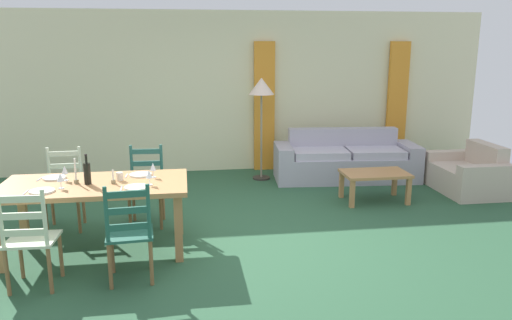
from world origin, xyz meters
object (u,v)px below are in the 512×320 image
Objects in this scene: wine_glass_near_right at (149,175)px; standing_lamp at (261,92)px; dining_chair_near_left at (30,239)px; wine_glass_near_left at (60,178)px; wine_bottle at (87,173)px; coffee_table at (375,177)px; couch at (345,161)px; coffee_cup_primary at (120,177)px; dining_chair_near_right at (129,233)px; dining_chair_far_right at (146,186)px; wine_glass_far_right at (153,167)px; dining_table at (95,191)px; dining_chair_far_left at (64,189)px; armchair_upholstered at (470,175)px; wine_glass_far_left at (65,170)px.

wine_glass_near_right is 0.10× the size of standing_lamp.
wine_glass_near_left is (0.15, 0.62, 0.38)m from dining_chair_near_left.
coffee_table is at bearing 19.19° from wine_bottle.
coffee_cup_primary is at bearing -143.95° from couch.
dining_chair_near_right is 3.04× the size of wine_bottle.
dining_chair_near_left is 0.85m from dining_chair_near_right.
coffee_cup_primary is 3.26m from standing_lamp.
wine_glass_far_right is at bearing -78.46° from dining_chair_far_right.
dining_chair_far_left is (-0.49, 0.78, -0.19)m from dining_table.
dining_chair_far_right is 0.83× the size of armchair_upholstered.
wine_glass_far_left is 4.50m from couch.
dining_chair_far_left is 4.34m from couch.
dining_chair_far_right is at bearing 39.06° from wine_glass_far_left.
dining_chair_near_right is 5.96× the size of wine_glass_far_right.
couch is at bearing 28.54° from dining_chair_far_right.
standing_lamp is (2.46, 2.78, 0.55)m from wine_glass_near_left.
standing_lamp is (2.22, 2.65, 0.54)m from wine_bottle.
coffee_cup_primary is at bearing -166.35° from wine_glass_far_right.
dining_chair_near_left is at bearing -120.16° from dining_chair_far_right.
wine_glass_far_right is at bearing -0.05° from wine_glass_far_left.
dining_chair_near_left reaches higher than wine_glass_far_right.
wine_glass_near_right is 0.07× the size of couch.
dining_chair_far_left is 1.08m from coffee_cup_primary.
dining_chair_far_left is 3.36m from standing_lamp.
dining_chair_near_left is at bearing -119.42° from dining_table.
wine_glass_far_right reaches higher than couch.
wine_bottle is at bearing -165.10° from wine_glass_far_right.
coffee_table is at bearing -45.42° from standing_lamp.
couch is 1.88m from armchair_upholstered.
dining_chair_far_right is 5.96× the size of wine_glass_far_right.
dining_table is 11.80× the size of wine_glass_near_left.
dining_table is at bearing -163.99° from armchair_upholstered.
wine_glass_near_left is at bearing -163.29° from armchair_upholstered.
standing_lamp reaches higher than dining_chair_near_right.
dining_chair_near_right and dining_chair_far_left have the same top height.
wine_bottle is at bearing -152.04° from dining_table.
coffee_cup_primary is 0.10× the size of coffee_table.
wine_bottle is at bearing -145.38° from couch.
standing_lamp is (1.91, 2.56, 0.62)m from coffee_cup_primary.
couch is at bearing -7.76° from standing_lamp.
dining_chair_far_left is 1.47m from wine_glass_near_right.
wine_bottle is (-0.47, 0.74, 0.39)m from dining_chair_near_right.
dining_table is at bearing -24.62° from wine_glass_far_left.
armchair_upholstered is at bearing 25.38° from dining_chair_near_right.
dining_chair_near_left is at bearing -158.00° from armchair_upholstered.
dining_chair_far_right is 1.07× the size of coffee_table.
dining_chair_far_left is at bearing 91.80° from dining_chair_near_left.
dining_table is 0.81× the size of couch.
wine_bottle reaches higher than wine_glass_near_right.
dining_chair_near_right is at bearing -61.49° from dining_table.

